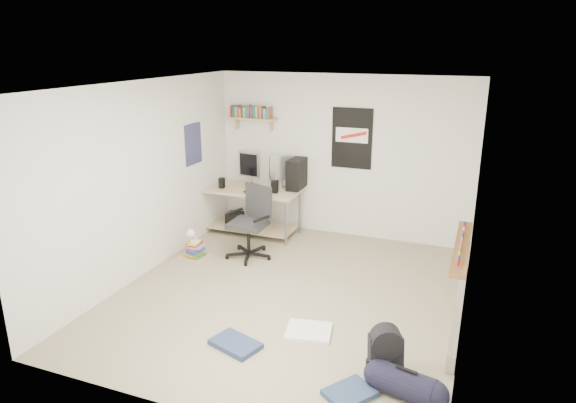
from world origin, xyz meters
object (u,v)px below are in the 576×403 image
(desk, at_px, (248,211))
(backpack, at_px, (385,357))
(office_chair, at_px, (248,224))
(duffel_bag, at_px, (405,383))
(book_stack, at_px, (195,248))

(desk, relative_size, backpack, 4.10)
(office_chair, bearing_deg, duffel_bag, -22.64)
(office_chair, height_order, duffel_bag, office_chair)
(desk, distance_m, backpack, 4.04)
(book_stack, bearing_deg, duffel_bag, -31.04)
(backpack, xyz_separation_m, book_stack, (-3.04, 1.74, -0.05))
(desk, relative_size, book_stack, 4.05)
(duffel_bag, distance_m, book_stack, 3.81)
(duffel_bag, relative_size, book_stack, 1.26)
(backpack, bearing_deg, book_stack, 129.07)
(desk, bearing_deg, duffel_bag, -70.94)
(office_chair, bearing_deg, book_stack, -137.46)
(office_chair, bearing_deg, backpack, -22.18)
(book_stack, bearing_deg, office_chair, 23.66)
(backpack, distance_m, book_stack, 3.51)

